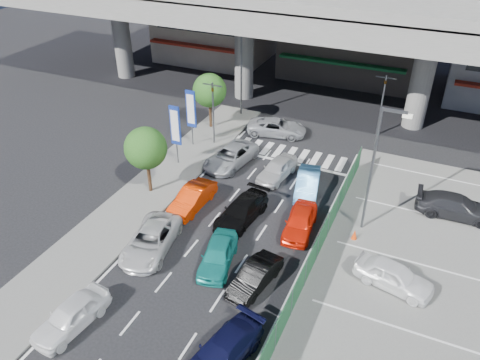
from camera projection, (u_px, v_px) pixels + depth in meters
The scene contains 30 objects.
ground at pixel (216, 256), 26.58m from camera, with size 120.00×120.00×0.00m, color black.
parking_lot at pixel (422, 291), 24.28m from camera, with size 12.00×28.00×0.06m, color #62625F.
sidewalk_left at pixel (151, 191), 32.04m from camera, with size 4.00×30.00×0.12m, color #62625F.
fence_run at pixel (312, 259), 25.02m from camera, with size 0.16×22.00×1.80m, color #1C522C, non-canonical shape.
expressway at pixel (333, 13), 38.73m from camera, with size 64.00×14.00×10.75m.
building_west at pixel (215, 1), 53.15m from camera, with size 12.00×10.90×13.00m.
building_center at pixel (359, 2), 47.83m from camera, with size 14.00×10.90×15.00m.
traffic_light_left at pixel (213, 98), 35.81m from camera, with size 1.60×1.24×5.20m.
traffic_light_right at pixel (384, 91), 37.12m from camera, with size 1.60×1.24×5.20m.
street_lamp_right at pixel (376, 161), 26.12m from camera, with size 1.65×0.22×8.00m.
street_lamp_left at pixel (243, 64), 40.01m from camera, with size 1.65×0.22×8.00m.
signboard_near at pixel (175, 127), 33.55m from camera, with size 0.80×0.14×4.70m.
signboard_far at pixel (191, 111), 35.99m from camera, with size 0.80×0.14×4.70m.
tree_near at pixel (146, 148), 30.25m from camera, with size 2.80×2.80×4.80m.
tree_far at pixel (210, 91), 38.58m from camera, with size 2.80×2.80×4.80m.
van_white_back_left at pixel (71, 315), 22.06m from camera, with size 1.63×4.05×1.38m, color white.
minivan_navy_back at pixel (222, 352), 20.39m from camera, with size 1.83×4.50×1.31m, color black.
sedan_white_mid_left at pixel (151, 240), 26.66m from camera, with size 2.29×4.97×1.38m, color silver.
taxi_teal_mid at pixel (218, 255), 25.64m from camera, with size 1.63×4.05×1.38m, color teal.
hatch_black_mid_right at pixel (255, 277), 24.31m from camera, with size 1.32×3.79×1.25m, color black.
taxi_orange_left at pixel (192, 198), 30.20m from camera, with size 1.46×4.19×1.38m, color #C32901.
sedan_black_mid at pixel (242, 211), 29.06m from camera, with size 1.88×4.62×1.34m, color black.
taxi_orange_right at pixel (300, 222), 28.13m from camera, with size 1.63×4.05×1.38m, color red.
wagon_silver_front_left at pixel (231, 156), 34.78m from camera, with size 2.29×4.97×1.38m, color #A0A4A8.
sedan_white_front_mid at pixel (277, 169), 33.28m from camera, with size 1.63×4.05×1.38m, color beige.
kei_truck_front_right at pixel (308, 183), 31.69m from camera, with size 1.46×4.19×1.38m, color #59ACF1.
crossing_wagon_silver at pixel (277, 127), 38.91m from camera, with size 2.24×4.86×1.35m, color #A4A6AB.
parked_sedan_white at pixel (394, 276), 24.17m from camera, with size 1.65×4.10×1.40m, color white.
parked_sedan_dgrey at pixel (456, 206), 29.33m from camera, with size 1.97×4.85×1.41m, color #29292D.
traffic_cone at pixel (354, 234), 27.59m from camera, with size 0.33×0.33×0.65m, color #E6400C.
Camera 1 is at (9.51, -17.70, 17.98)m, focal length 35.00 mm.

